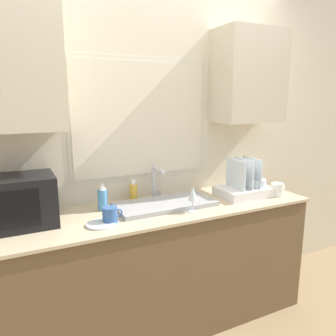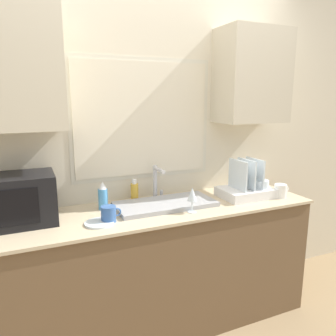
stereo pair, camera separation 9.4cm
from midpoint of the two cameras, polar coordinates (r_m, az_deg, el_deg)
countertop at (r=2.43m, az=-0.43°, el=-16.90°), size 2.21×0.61×0.89m
wall_back at (r=2.40m, az=-3.16°, el=6.67°), size 6.00×0.38×2.60m
sink_basin at (r=2.29m, az=0.71°, el=-6.30°), size 0.69×0.32×0.03m
faucet at (r=2.40m, az=-0.85°, el=-2.06°), size 0.08×0.18×0.25m
microwave at (r=2.11m, az=-23.30°, el=-5.04°), size 0.40×0.32×0.30m
dish_rack at (r=2.56m, az=14.59°, el=-3.49°), size 0.39×0.28×0.29m
spray_bottle at (r=2.24m, az=-10.10°, el=-4.81°), size 0.06×0.06×0.19m
soap_bottle at (r=2.39m, az=-4.74°, el=-4.13°), size 0.06×0.06×0.16m
mug_near_sink at (r=2.02m, az=-8.96°, el=-7.93°), size 0.13×0.09×0.10m
wine_glass at (r=2.14m, az=5.50°, el=-4.68°), size 0.06×0.06×0.17m
mug_by_rack at (r=2.63m, az=19.98°, el=-3.76°), size 0.13×0.09×0.10m
small_plate at (r=2.01m, az=-10.56°, el=-9.42°), size 0.17×0.17×0.01m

